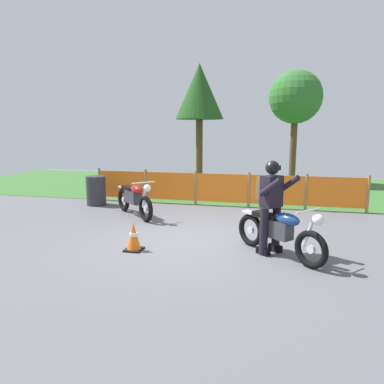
{
  "coord_description": "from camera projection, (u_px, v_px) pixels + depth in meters",
  "views": [
    {
      "loc": [
        1.54,
        -6.52,
        2.16
      ],
      "look_at": [
        -0.21,
        0.66,
        0.9
      ],
      "focal_mm": 32.3,
      "sensor_mm": 36.0,
      "label": 1
    }
  ],
  "objects": [
    {
      "name": "motorcycle_trailing",
      "position": [
        134.0,
        198.0,
        9.04
      ],
      "size": [
        1.59,
        1.5,
        0.98
      ],
      "rotation": [
        0.0,
        0.0,
        -0.75
      ],
      "color": "black",
      "rests_on": "ground"
    },
    {
      "name": "traffic_cone",
      "position": [
        134.0,
        237.0,
        6.42
      ],
      "size": [
        0.32,
        0.32,
        0.53
      ],
      "color": "black",
      "rests_on": "ground"
    },
    {
      "name": "grass_verge",
      "position": [
        236.0,
        187.0,
        14.03
      ],
      "size": [
        24.0,
        7.6,
        0.01
      ],
      "primitive_type": "cube",
      "color": "#386B2D",
      "rests_on": "ground"
    },
    {
      "name": "tree_leftmost",
      "position": [
        199.0,
        93.0,
        14.02
      ],
      "size": [
        1.99,
        1.99,
        4.94
      ],
      "color": "brown",
      "rests_on": "ground"
    },
    {
      "name": "rider_lead",
      "position": [
        271.0,
        202.0,
        6.17
      ],
      "size": [
        0.77,
        0.75,
        1.69
      ],
      "rotation": [
        0.0,
        0.0,
        -0.73
      ],
      "color": "black",
      "rests_on": "ground"
    },
    {
      "name": "barrier_fence",
      "position": [
        222.0,
        188.0,
        10.3
      ],
      "size": [
        8.11,
        0.08,
        1.05
      ],
      "color": "#997547",
      "rests_on": "ground"
    },
    {
      "name": "ground",
      "position": [
        194.0,
        242.0,
        6.97
      ],
      "size": [
        24.0,
        24.0,
        0.02
      ],
      "primitive_type": "cube",
      "color": "#5B5B60"
    },
    {
      "name": "tree_near_left",
      "position": [
        296.0,
        98.0,
        14.65
      ],
      "size": [
        2.23,
        2.23,
        4.79
      ],
      "color": "brown",
      "rests_on": "ground"
    },
    {
      "name": "motorcycle_lead",
      "position": [
        279.0,
        231.0,
        6.08
      ],
      "size": [
        1.57,
        1.41,
        0.95
      ],
      "rotation": [
        0.0,
        0.0,
        -0.73
      ],
      "color": "black",
      "rests_on": "ground"
    },
    {
      "name": "spare_drum",
      "position": [
        96.0,
        191.0,
        10.48
      ],
      "size": [
        0.58,
        0.58,
        0.88
      ],
      "primitive_type": "cylinder",
      "color": "#2D2D33",
      "rests_on": "ground"
    }
  ]
}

